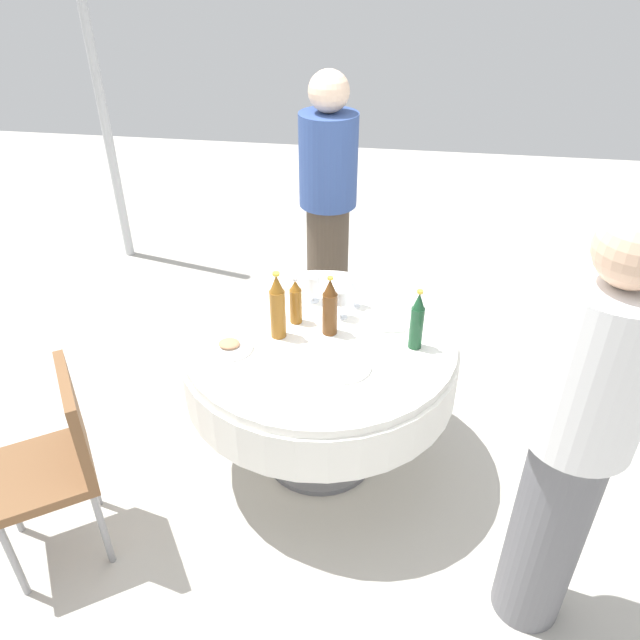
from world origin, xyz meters
TOP-DOWN VIEW (x-y plane):
  - ground_plane at (0.00, 0.00)m, footprint 10.00×10.00m
  - dining_table at (0.00, 0.00)m, footprint 1.25×1.25m
  - bottle_brown_near at (-0.04, -0.03)m, footprint 0.07×0.07m
  - bottle_dark_green_inner at (-0.42, 0.02)m, footprint 0.06×0.06m
  - bottle_amber_west at (0.18, 0.02)m, footprint 0.07×0.07m
  - bottle_amber_rear at (0.13, -0.10)m, footprint 0.06×0.06m
  - wine_glass_rear at (-0.13, -0.27)m, footprint 0.06×0.06m
  - wine_glass_left at (-0.07, -0.16)m, footprint 0.07×0.07m
  - wine_glass_mid at (0.08, -0.29)m, footprint 0.07×0.07m
  - plate_east at (0.38, 0.15)m, footprint 0.21×0.21m
  - plate_north at (-0.13, 0.21)m, footprint 0.24×0.24m
  - knife_inner at (0.06, 0.45)m, footprint 0.17×0.08m
  - folded_napkin at (-0.28, -0.15)m, footprint 0.19×0.19m
  - person_near at (-0.93, 0.69)m, footprint 0.34×0.34m
  - person_inner at (0.13, -1.17)m, footprint 0.34×0.34m
  - chair_mid at (0.96, 0.66)m, footprint 0.56×0.56m
  - tent_pole_main at (1.87, -1.98)m, footprint 0.07×0.07m

SIDE VIEW (x-z plane):
  - ground_plane at x=0.00m, z-range 0.00..0.00m
  - chair_mid at x=0.96m, z-range 0.08..0.95m
  - dining_table at x=0.00m, z-range 0.22..0.96m
  - knife_inner at x=0.06m, z-range 0.74..0.74m
  - plate_north at x=-0.13m, z-range 0.74..0.76m
  - plate_east at x=0.38m, z-range 0.73..0.77m
  - folded_napkin at x=-0.28m, z-range 0.74..0.76m
  - wine_glass_mid at x=0.08m, z-range 0.76..0.91m
  - wine_glass_rear at x=-0.13m, z-range 0.77..0.92m
  - bottle_amber_rear at x=0.13m, z-range 0.73..0.96m
  - wine_glass_left at x=-0.07m, z-range 0.78..0.93m
  - person_inner at x=0.13m, z-range 0.04..1.68m
  - bottle_dark_green_inner at x=-0.42m, z-range 0.73..1.01m
  - bottle_brown_near at x=-0.04m, z-range 0.73..1.02m
  - bottle_amber_west at x=0.18m, z-range 0.73..1.05m
  - person_near at x=-0.93m, z-range 0.05..1.75m
  - tent_pole_main at x=1.87m, z-range 0.00..2.65m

